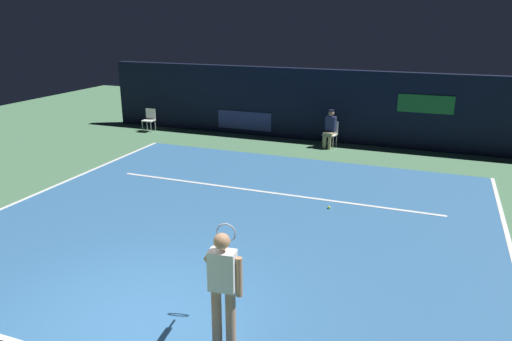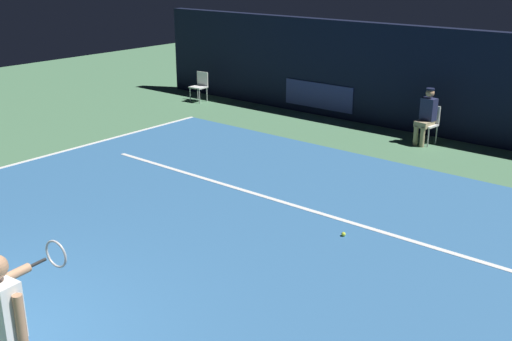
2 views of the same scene
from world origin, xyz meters
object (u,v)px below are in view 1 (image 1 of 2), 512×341
courtside_chair_near (149,119)px  tennis_ball (329,207)px  tennis_player (223,283)px  line_judge_on_chair (330,128)px

courtside_chair_near → tennis_ball: size_ratio=12.94×
tennis_player → courtside_chair_near: (-8.28, 10.90, -0.49)m
tennis_player → line_judge_on_chair: 11.04m
line_judge_on_chair → courtside_chair_near: line_judge_on_chair is taller
tennis_player → courtside_chair_near: bearing=127.2°
tennis_player → line_judge_on_chair: (-1.02, 10.99, -0.30)m
line_judge_on_chair → tennis_ball: size_ratio=19.41×
tennis_player → tennis_ball: tennis_player is taller
line_judge_on_chair → courtside_chair_near: (-7.26, -0.09, -0.18)m
line_judge_on_chair → tennis_ball: 5.75m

